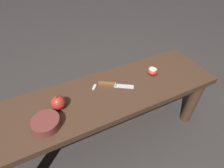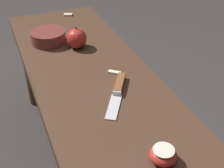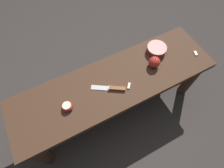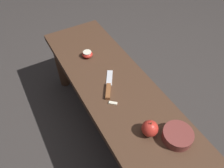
% 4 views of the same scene
% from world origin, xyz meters
% --- Properties ---
extents(ground_plane, '(8.00, 8.00, 0.00)m').
position_xyz_m(ground_plane, '(0.00, 0.00, 0.00)').
color(ground_plane, '#383330').
extents(wooden_bench, '(1.39, 0.40, 0.47)m').
position_xyz_m(wooden_bench, '(0.00, 0.00, 0.38)').
color(wooden_bench, '#472D1E').
rests_on(wooden_bench, ground_plane).
extents(knife, '(0.20, 0.14, 0.02)m').
position_xyz_m(knife, '(0.04, 0.04, 0.48)').
color(knife, silver).
rests_on(knife, wooden_bench).
extents(apple_whole, '(0.08, 0.08, 0.09)m').
position_xyz_m(apple_whole, '(-0.29, 0.01, 0.51)').
color(apple_whole, red).
rests_on(apple_whole, wooden_bench).
extents(apple_cut, '(0.07, 0.07, 0.04)m').
position_xyz_m(apple_cut, '(0.34, 0.03, 0.49)').
color(apple_cut, red).
rests_on(apple_cut, wooden_bench).
extents(apple_slice_center, '(0.04, 0.04, 0.01)m').
position_xyz_m(apple_slice_center, '(-0.06, 0.07, 0.47)').
color(apple_slice_center, silver).
rests_on(apple_slice_center, wooden_bench).
extents(bowl, '(0.14, 0.14, 0.05)m').
position_xyz_m(bowl, '(-0.38, -0.08, 0.49)').
color(bowl, brown).
rests_on(bowl, wooden_bench).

